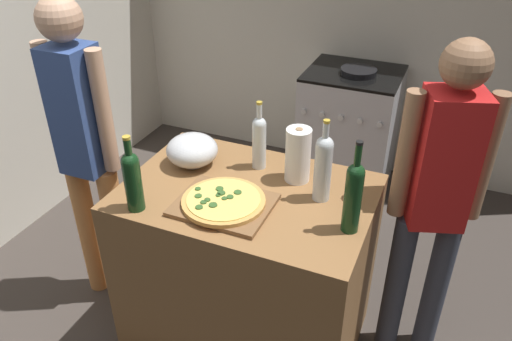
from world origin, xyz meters
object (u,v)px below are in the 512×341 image
wine_bottle_green (259,140)px  wine_bottle_clear (323,165)px  wine_bottle_amber (132,178)px  paper_towel_roll (298,155)px  stove (348,131)px  wine_bottle_dark (353,194)px  person_in_red (437,194)px  person_in_stripes (85,144)px  pizza (223,201)px  mixing_bowl (192,150)px

wine_bottle_green → wine_bottle_clear: bearing=-22.0°
wine_bottle_green → wine_bottle_amber: bearing=-123.7°
paper_towel_roll → stove: size_ratio=0.27×
wine_bottle_clear → wine_bottle_dark: bearing=-44.5°
wine_bottle_green → stove: 1.56m
wine_bottle_clear → person_in_red: size_ratio=0.23×
wine_bottle_green → person_in_red: person_in_red is taller
wine_bottle_dark → stove: (-0.40, 1.74, -0.63)m
wine_bottle_amber → wine_bottle_dark: (0.86, 0.21, 0.02)m
person_in_stripes → person_in_red: bearing=9.8°
wine_bottle_clear → stove: bearing=98.3°
wine_bottle_green → person_in_red: 0.82m
wine_bottle_amber → wine_bottle_dark: size_ratio=0.86×
pizza → wine_bottle_dark: (0.53, 0.06, 0.14)m
mixing_bowl → person_in_stripes: size_ratio=0.15×
pizza → paper_towel_roll: size_ratio=1.37×
mixing_bowl → wine_bottle_dark: wine_bottle_dark is taller
pizza → wine_bottle_dark: wine_bottle_dark is taller
paper_towel_roll → wine_bottle_green: bearing=170.0°
pizza → person_in_stripes: bearing=170.8°
person_in_red → paper_towel_roll: bearing=-171.6°
wine_bottle_dark → person_in_stripes: bearing=176.8°
paper_towel_roll → wine_bottle_clear: (0.15, -0.11, 0.04)m
person_in_red → wine_bottle_amber: bearing=-153.7°
mixing_bowl → wine_bottle_clear: bearing=-3.3°
stove → person_in_stripes: 1.99m
person_in_stripes → person_in_red: size_ratio=1.04×
wine_bottle_amber → stove: (0.47, 1.95, -0.61)m
wine_bottle_dark → wine_bottle_green: (-0.52, 0.31, -0.02)m
pizza → person_in_red: size_ratio=0.22×
wine_bottle_amber → wine_bottle_dark: wine_bottle_dark is taller
wine_bottle_dark → wine_bottle_green: wine_bottle_dark is taller
pizza → paper_towel_roll: 0.40m
person_in_stripes → wine_bottle_green: bearing=15.3°
mixing_bowl → person_in_red: person_in_red is taller
mixing_bowl → wine_bottle_clear: size_ratio=0.66×
person_in_red → wine_bottle_green: bearing=-176.2°
wine_bottle_green → person_in_stripes: person_in_stripes is taller
paper_towel_roll → person_in_stripes: person_in_stripes is taller
stove → wine_bottle_clear: bearing=-81.7°
stove → person_in_red: size_ratio=0.59×
pizza → wine_bottle_dark: 0.55m
person_in_red → wine_bottle_clear: bearing=-157.1°
mixing_bowl → wine_bottle_amber: bearing=-95.7°
wine_bottle_dark → mixing_bowl: bearing=166.1°
paper_towel_roll → wine_bottle_amber: size_ratio=0.76×
wine_bottle_amber → person_in_red: bearing=26.3°
wine_bottle_clear → wine_bottle_green: wine_bottle_clear is taller
pizza → wine_bottle_clear: bearing=31.8°
wine_bottle_green → person_in_red: size_ratio=0.21×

